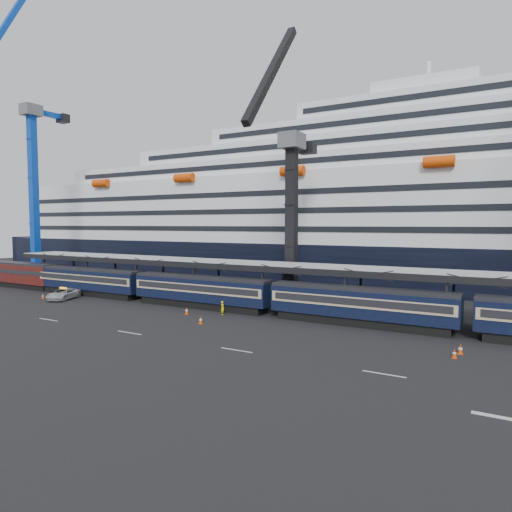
# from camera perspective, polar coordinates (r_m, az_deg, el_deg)

# --- Properties ---
(ground) EXTENTS (260.00, 260.00, 0.00)m
(ground) POSITION_cam_1_polar(r_m,az_deg,el_deg) (36.88, 20.37, -12.45)
(ground) COLOR black
(ground) RESTS_ON ground
(train) EXTENTS (133.05, 3.00, 4.05)m
(train) POSITION_cam_1_polar(r_m,az_deg,el_deg) (46.83, 16.82, -6.12)
(train) COLOR black
(train) RESTS_ON ground
(canopy) EXTENTS (130.00, 6.25, 5.53)m
(canopy) POSITION_cam_1_polar(r_m,az_deg,el_deg) (49.55, 23.19, -2.16)
(canopy) COLOR #9EA1A6
(canopy) RESTS_ON ground
(cruise_ship) EXTENTS (214.09, 28.84, 34.00)m
(cruise_ship) POSITION_cam_1_polar(r_m,az_deg,el_deg) (81.26, 25.20, 5.07)
(cruise_ship) COLOR black
(cruise_ship) RESTS_ON ground
(crane_blue) EXTENTS (4.50, 19.91, 52.01)m
(crane_blue) POSITION_cam_1_polar(r_m,az_deg,el_deg) (94.04, -26.29, 8.43)
(crane_blue) COLOR #515359
(crane_blue) RESTS_ON ground
(crane_dark_near) EXTENTS (4.50, 17.75, 35.08)m
(crane_dark_near) POSITION_cam_1_polar(r_m,az_deg,el_deg) (59.39, 4.30, 5.57)
(crane_dark_near) COLOR #515359
(crane_dark_near) RESTS_ON ground
(pickup_truck) EXTENTS (4.21, 5.96, 1.51)m
(pickup_truck) POSITION_cam_1_polar(r_m,az_deg,el_deg) (67.85, -22.95, -4.40)
(pickup_truck) COLOR #A9AAB0
(pickup_truck) RESTS_ON ground
(worker) EXTENTS (0.70, 0.64, 1.60)m
(worker) POSITION_cam_1_polar(r_m,az_deg,el_deg) (52.15, -4.22, -6.49)
(worker) COLOR #D6D20B
(worker) RESTS_ON ground
(traffic_cone_a) EXTENTS (0.35, 0.35, 0.70)m
(traffic_cone_a) POSITION_cam_1_polar(r_m,az_deg,el_deg) (69.77, -25.09, -4.57)
(traffic_cone_a) COLOR #DA4106
(traffic_cone_a) RESTS_ON ground
(traffic_cone_b) EXTENTS (0.42, 0.42, 0.83)m
(traffic_cone_b) POSITION_cam_1_polar(r_m,az_deg,el_deg) (53.06, -8.67, -6.78)
(traffic_cone_b) COLOR #DA4106
(traffic_cone_b) RESTS_ON ground
(traffic_cone_c) EXTENTS (0.41, 0.41, 0.83)m
(traffic_cone_c) POSITION_cam_1_polar(r_m,az_deg,el_deg) (47.84, -6.93, -7.95)
(traffic_cone_c) COLOR #DA4106
(traffic_cone_c) RESTS_ON ground
(traffic_cone_d) EXTENTS (0.43, 0.43, 0.85)m
(traffic_cone_d) POSITION_cam_1_polar(r_m,az_deg,el_deg) (40.23, 24.18, -10.56)
(traffic_cone_d) COLOR #DA4106
(traffic_cone_d) RESTS_ON ground
(traffic_cone_e) EXTENTS (0.38, 0.38, 0.76)m
(traffic_cone_e) POSITION_cam_1_polar(r_m,az_deg,el_deg) (38.89, 23.56, -11.10)
(traffic_cone_e) COLOR #DA4106
(traffic_cone_e) RESTS_ON ground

